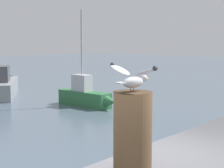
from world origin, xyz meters
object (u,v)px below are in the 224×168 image
object	(u,v)px
seagull	(133,78)
boat_grey	(5,85)
boat_green	(87,96)
mooring_post	(133,134)

from	to	relation	value
seagull	boat_grey	xyz separation A→B (m)	(8.16, 15.37, -2.10)
boat_green	mooring_post	bearing A→B (deg)	-132.50
boat_grey	mooring_post	bearing A→B (deg)	-117.97
mooring_post	seagull	world-z (taller)	seagull
mooring_post	boat_grey	distance (m)	17.47
boat_grey	seagull	bearing A→B (deg)	-117.96
mooring_post	boat_green	xyz separation A→B (m)	(8.70, 9.49, -1.62)
mooring_post	boat_grey	xyz separation A→B (m)	(8.16, 15.37, -1.59)
boat_green	seagull	bearing A→B (deg)	-132.48
mooring_post	seagull	bearing A→B (deg)	-10.78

